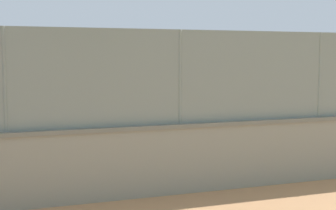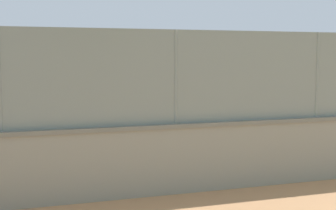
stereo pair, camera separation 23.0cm
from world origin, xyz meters
name	(u,v)px [view 1 (the left image)]	position (x,y,z in m)	size (l,w,h in m)	color
ground_plane	(103,115)	(0.00, 0.00, 0.00)	(260.00, 260.00, 0.00)	tan
perimeter_wall	(180,158)	(0.87, 13.39, 0.69)	(32.82, 1.39, 1.37)	gray
fence_panel_on_wall	(180,77)	(0.87, 13.39, 2.28)	(32.23, 1.08, 1.81)	gray
player_crossing_court	(166,92)	(-3.22, -0.46, 0.93)	(0.78, 1.15, 1.58)	#B2B2B2
player_at_service_line	(135,115)	(0.62, 8.74, 0.99)	(1.23, 0.77, 1.67)	#591919
sports_ball	(187,115)	(-3.55, 1.66, 0.04)	(0.09, 0.09, 0.09)	white
courtside_bench	(204,150)	(-0.34, 11.67, 0.46)	(1.61, 0.43, 0.87)	gray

